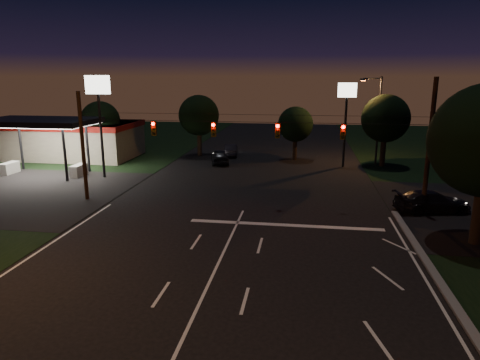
% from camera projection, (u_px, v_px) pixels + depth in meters
% --- Properties ---
extents(ground, '(140.00, 140.00, 0.00)m').
position_uv_depth(ground, '(190.00, 324.00, 16.00)').
color(ground, black).
rests_on(ground, ground).
extents(cross_street_left, '(20.00, 16.00, 0.02)m').
position_uv_depth(cross_street_left, '(0.00, 192.00, 34.28)').
color(cross_street_left, black).
rests_on(cross_street_left, ground).
extents(stop_bar, '(12.00, 0.50, 0.01)m').
position_uv_depth(stop_bar, '(285.00, 225.00, 26.61)').
color(stop_bar, silver).
rests_on(stop_bar, ground).
extents(utility_pole_right, '(0.30, 0.30, 9.00)m').
position_uv_depth(utility_pole_right, '(422.00, 214.00, 28.66)').
color(utility_pole_right, black).
rests_on(utility_pole_right, ground).
extents(utility_pole_left, '(0.28, 0.28, 8.00)m').
position_uv_depth(utility_pole_left, '(87.00, 199.00, 32.15)').
color(utility_pole_left, black).
rests_on(utility_pole_left, ground).
extents(signal_span, '(24.00, 0.40, 1.56)m').
position_uv_depth(signal_span, '(245.00, 129.00, 29.07)').
color(signal_span, black).
rests_on(signal_span, ground).
extents(gas_station, '(14.20, 16.10, 5.25)m').
position_uv_depth(gas_station, '(71.00, 137.00, 47.81)').
color(gas_station, gray).
rests_on(gas_station, ground).
extents(pole_sign_left_near, '(2.20, 0.30, 9.10)m').
position_uv_depth(pole_sign_left_near, '(99.00, 100.00, 37.52)').
color(pole_sign_left_near, black).
rests_on(pole_sign_left_near, ground).
extents(pole_sign_right, '(1.80, 0.30, 8.40)m').
position_uv_depth(pole_sign_right, '(346.00, 105.00, 42.18)').
color(pole_sign_right, black).
rests_on(pole_sign_right, ground).
extents(street_light_right_far, '(2.20, 0.35, 9.00)m').
position_uv_depth(street_light_right_far, '(376.00, 114.00, 43.87)').
color(street_light_right_far, black).
rests_on(street_light_right_far, ground).
extents(tree_far_a, '(4.20, 4.20, 6.42)m').
position_uv_depth(tree_far_a, '(101.00, 121.00, 46.54)').
color(tree_far_a, black).
rests_on(tree_far_a, ground).
extents(tree_far_b, '(4.60, 4.60, 6.98)m').
position_uv_depth(tree_far_b, '(199.00, 116.00, 48.85)').
color(tree_far_b, black).
rests_on(tree_far_b, ground).
extents(tree_far_c, '(3.80, 3.80, 5.86)m').
position_uv_depth(tree_far_c, '(296.00, 125.00, 46.44)').
color(tree_far_c, black).
rests_on(tree_far_c, ground).
extents(tree_far_d, '(4.80, 4.80, 7.30)m').
position_uv_depth(tree_far_d, '(385.00, 119.00, 43.02)').
color(tree_far_d, black).
rests_on(tree_far_d, ground).
extents(tree_far_e, '(4.00, 4.00, 6.18)m').
position_uv_depth(tree_far_e, '(477.00, 130.00, 40.08)').
color(tree_far_e, black).
rests_on(tree_far_e, ground).
extents(car_oncoming_a, '(2.81, 4.74, 1.51)m').
position_uv_depth(car_oncoming_a, '(220.00, 156.00, 45.24)').
color(car_oncoming_a, black).
rests_on(car_oncoming_a, ground).
extents(car_oncoming_b, '(1.90, 4.19, 1.33)m').
position_uv_depth(car_oncoming_b, '(231.00, 150.00, 49.71)').
color(car_oncoming_b, black).
rests_on(car_oncoming_b, ground).
extents(car_cross, '(5.38, 3.06, 1.47)m').
position_uv_depth(car_cross, '(432.00, 202.00, 29.02)').
color(car_cross, black).
rests_on(car_cross, ground).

